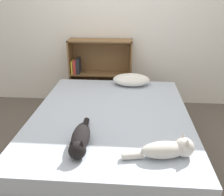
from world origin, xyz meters
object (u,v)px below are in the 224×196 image
(cat_light, at_px, (169,149))
(bookshelf, at_px, (99,72))
(bed, at_px, (111,135))
(cat_dark, at_px, (80,139))
(pillow, at_px, (131,80))

(cat_light, height_order, bookshelf, bookshelf)
(bed, distance_m, bookshelf, 1.35)
(cat_light, xyz_separation_m, bookshelf, (-0.75, 1.96, -0.05))
(bed, bearing_deg, cat_light, -54.08)
(cat_dark, relative_size, bookshelf, 0.61)
(cat_dark, bearing_deg, cat_light, 81.18)
(cat_light, relative_size, bookshelf, 0.54)
(bed, relative_size, cat_light, 3.81)
(pillow, height_order, bookshelf, bookshelf)
(bed, relative_size, cat_dark, 3.36)
(cat_dark, bearing_deg, bed, 159.53)
(bed, height_order, cat_light, cat_light)
(cat_light, bearing_deg, pillow, 90.13)
(pillow, distance_m, cat_light, 1.50)
(pillow, xyz_separation_m, cat_dark, (-0.39, -1.40, -0.01))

